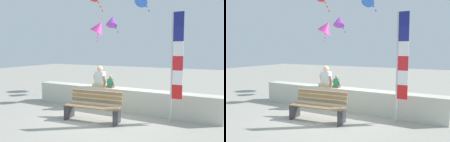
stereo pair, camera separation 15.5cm
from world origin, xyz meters
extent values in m
plane|color=gray|center=(0.00, 0.00, 0.00)|extent=(40.00, 40.00, 0.00)
cube|color=beige|center=(0.00, 0.85, 0.39)|extent=(6.86, 0.54, 0.79)
cube|color=#98774D|center=(-0.11, -0.87, 0.45)|extent=(1.73, 0.23, 0.03)
cube|color=#987458|center=(-0.12, -0.76, 0.45)|extent=(1.73, 0.23, 0.03)
cube|color=#9A7A50|center=(-0.13, -0.65, 0.45)|extent=(1.73, 0.23, 0.03)
cube|color=#A27854|center=(-0.14, -0.54, 0.45)|extent=(1.73, 0.23, 0.03)
cube|color=#957A4D|center=(-0.15, -0.43, 0.57)|extent=(1.73, 0.20, 0.10)
cube|color=#A48050|center=(-0.15, -0.41, 0.70)|extent=(1.73, 0.20, 0.10)
cube|color=#A3774A|center=(-0.15, -0.38, 0.83)|extent=(1.73, 0.20, 0.10)
cube|color=#2D2D33|center=(-0.93, -0.78, 0.23)|extent=(0.10, 0.53, 0.45)
cube|color=#2D2D33|center=(0.68, -0.63, 0.23)|extent=(0.10, 0.53, 0.45)
cube|color=tan|center=(-0.73, 0.80, 0.85)|extent=(0.46, 0.37, 0.12)
cube|color=silver|center=(-0.73, 0.80, 1.13)|extent=(0.35, 0.23, 0.43)
cylinder|color=#DCA986|center=(-0.95, 0.78, 1.08)|extent=(0.07, 0.17, 0.32)
cylinder|color=#DCA986|center=(-0.51, 0.78, 1.08)|extent=(0.07, 0.17, 0.32)
sphere|color=#DCA986|center=(-0.73, 0.80, 1.46)|extent=(0.22, 0.22, 0.22)
cube|color=brown|center=(-0.29, 0.80, 0.83)|extent=(0.26, 0.21, 0.07)
cube|color=#28825C|center=(-0.29, 0.80, 0.99)|extent=(0.20, 0.13, 0.25)
cylinder|color=#A17455|center=(-0.42, 0.79, 0.96)|extent=(0.04, 0.10, 0.18)
cylinder|color=#A17455|center=(-0.17, 0.79, 0.96)|extent=(0.04, 0.10, 0.18)
sphere|color=#A17455|center=(-0.29, 0.80, 1.17)|extent=(0.12, 0.12, 0.12)
cylinder|color=#B7B7BC|center=(2.01, 0.29, 1.62)|extent=(0.05, 0.05, 3.23)
cube|color=red|center=(2.18, 0.29, 0.93)|extent=(0.29, 0.02, 0.42)
cube|color=white|center=(2.18, 0.29, 1.35)|extent=(0.29, 0.02, 0.42)
cube|color=red|center=(2.18, 0.29, 1.77)|extent=(0.29, 0.02, 0.42)
cube|color=white|center=(2.18, 0.29, 2.19)|extent=(0.29, 0.02, 0.42)
cube|color=navy|center=(2.18, 0.29, 2.60)|extent=(0.29, 0.02, 0.42)
cube|color=navy|center=(2.18, 0.29, 3.02)|extent=(0.29, 0.02, 0.42)
sphere|color=#DF4219|center=(-1.56, 2.12, 4.15)|extent=(0.08, 0.08, 0.08)
sphere|color=#DF4219|center=(-1.46, 2.11, 3.97)|extent=(0.08, 0.08, 0.08)
sphere|color=#DF4219|center=(-1.37, 2.10, 3.79)|extent=(0.08, 0.08, 0.08)
sphere|color=#4453C6|center=(0.15, 3.09, 4.16)|extent=(0.08, 0.08, 0.08)
sphere|color=#4453C6|center=(0.25, 3.08, 3.98)|extent=(0.08, 0.08, 0.08)
sphere|color=#4453C6|center=(0.35, 3.08, 3.80)|extent=(0.08, 0.08, 0.08)
cone|color=purple|center=(-1.73, 3.66, 3.56)|extent=(0.70, 0.82, 0.68)
sphere|color=#754CB2|center=(-1.63, 3.69, 3.38)|extent=(0.08, 0.08, 0.08)
sphere|color=#754CB2|center=(-1.54, 3.71, 3.20)|extent=(0.08, 0.08, 0.08)
sphere|color=#754CB2|center=(-1.44, 3.73, 3.02)|extent=(0.08, 0.08, 0.08)
cone|color=#DB3D9E|center=(-2.72, 4.03, 3.33)|extent=(1.14, 1.04, 0.86)
sphere|color=#EB39B6|center=(-2.69, 3.94, 3.15)|extent=(0.08, 0.08, 0.08)
sphere|color=#EB39B6|center=(-2.65, 3.85, 2.97)|extent=(0.08, 0.08, 0.08)
sphere|color=#EB39B6|center=(-2.61, 3.75, 2.79)|extent=(0.08, 0.08, 0.08)
sphere|color=#EB39B6|center=(-2.57, 3.66, 2.61)|extent=(0.08, 0.08, 0.08)
camera|label=1|loc=(3.55, -6.38, 2.17)|focal=36.56mm
camera|label=2|loc=(3.68, -6.31, 2.17)|focal=36.56mm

